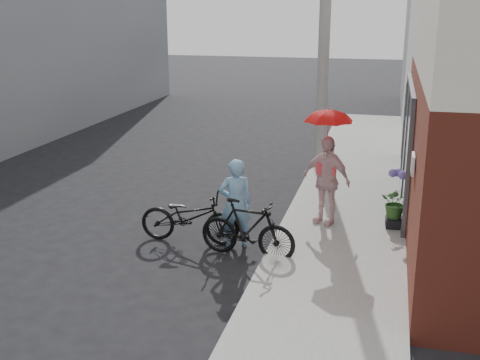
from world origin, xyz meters
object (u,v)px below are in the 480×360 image
at_px(officer, 235,203).
at_px(bike_left, 190,217).
at_px(utility_pole, 324,32).
at_px(kimono_woman, 326,180).
at_px(planter, 395,222).
at_px(bike_right, 247,229).

distance_m(officer, bike_left, 0.91).
bearing_deg(officer, utility_pole, -122.51).
xyz_separation_m(bike_left, kimono_woman, (2.28, 1.32, 0.49)).
xyz_separation_m(officer, kimono_woman, (1.43, 1.31, 0.16)).
bearing_deg(officer, bike_left, -22.91).
height_order(officer, planter, officer).
height_order(utility_pole, planter, utility_pole).
height_order(utility_pole, kimono_woman, utility_pole).
height_order(officer, kimono_woman, kimono_woman).
relative_size(utility_pole, kimono_woman, 4.12).
xyz_separation_m(officer, bike_right, (0.32, -0.42, -0.29)).
relative_size(officer, kimono_woman, 0.95).
distance_m(bike_left, planter, 3.86).
bearing_deg(bike_left, bike_right, -110.81).
bearing_deg(bike_right, kimono_woman, -24.86).
height_order(officer, bike_left, officer).
bearing_deg(bike_left, officer, -90.87).
bearing_deg(utility_pole, bike_left, -107.54).
height_order(utility_pole, officer, utility_pole).
distance_m(officer, planter, 3.12).
distance_m(bike_left, bike_right, 1.24).
relative_size(utility_pole, planter, 20.66).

